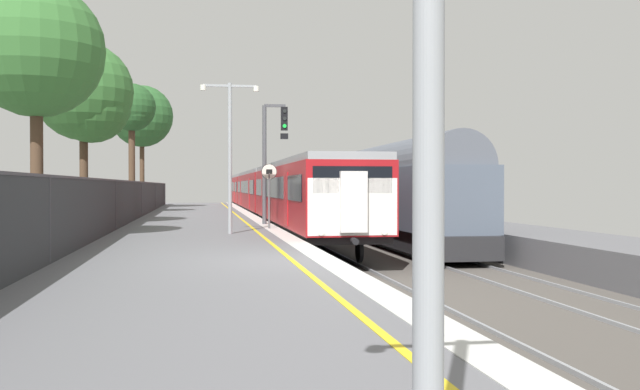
{
  "coord_description": "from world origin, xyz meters",
  "views": [
    {
      "loc": [
        -2.32,
        -15.66,
        1.63
      ],
      "look_at": [
        1.37,
        6.56,
        1.35
      ],
      "focal_mm": 40.3,
      "sensor_mm": 36.0,
      "label": 1
    }
  ],
  "objects_px": {
    "freight_train_adjacent_track": "(319,189)",
    "platform_lamp_mid": "(230,144)",
    "signal_gantry": "(271,149)",
    "background_tree_left": "(132,110)",
    "speed_limit_sign": "(269,187)",
    "commuter_train_at_platform": "(264,191)",
    "background_tree_right": "(143,118)",
    "background_tree_back": "(86,96)",
    "background_tree_centre": "(35,54)"
  },
  "relations": [
    {
      "from": "freight_train_adjacent_track",
      "to": "signal_gantry",
      "type": "bearing_deg",
      "value": -104.84
    },
    {
      "from": "platform_lamp_mid",
      "to": "background_tree_back",
      "type": "bearing_deg",
      "value": 130.19
    },
    {
      "from": "platform_lamp_mid",
      "to": "background_tree_right",
      "type": "bearing_deg",
      "value": 99.86
    },
    {
      "from": "speed_limit_sign",
      "to": "background_tree_back",
      "type": "relative_size",
      "value": 0.32
    },
    {
      "from": "platform_lamp_mid",
      "to": "background_tree_centre",
      "type": "xyz_separation_m",
      "value": [
        -5.94,
        -1.83,
        2.57
      ]
    },
    {
      "from": "commuter_train_at_platform",
      "to": "platform_lamp_mid",
      "type": "height_order",
      "value": "platform_lamp_mid"
    },
    {
      "from": "commuter_train_at_platform",
      "to": "background_tree_centre",
      "type": "distance_m",
      "value": 29.47
    },
    {
      "from": "background_tree_right",
      "to": "background_tree_back",
      "type": "height_order",
      "value": "background_tree_right"
    },
    {
      "from": "background_tree_right",
      "to": "background_tree_back",
      "type": "bearing_deg",
      "value": -91.25
    },
    {
      "from": "commuter_train_at_platform",
      "to": "background_tree_right",
      "type": "bearing_deg",
      "value": 153.11
    },
    {
      "from": "speed_limit_sign",
      "to": "freight_train_adjacent_track",
      "type": "bearing_deg",
      "value": 76.24
    },
    {
      "from": "background_tree_left",
      "to": "platform_lamp_mid",
      "type": "bearing_deg",
      "value": -75.73
    },
    {
      "from": "signal_gantry",
      "to": "speed_limit_sign",
      "type": "distance_m",
      "value": 3.6
    },
    {
      "from": "background_tree_left",
      "to": "signal_gantry",
      "type": "bearing_deg",
      "value": -63.56
    },
    {
      "from": "background_tree_centre",
      "to": "background_tree_right",
      "type": "distance_m",
      "value": 32.03
    },
    {
      "from": "background_tree_centre",
      "to": "background_tree_right",
      "type": "relative_size",
      "value": 0.85
    },
    {
      "from": "background_tree_left",
      "to": "background_tree_centre",
      "type": "xyz_separation_m",
      "value": [
        -0.87,
        -21.78,
        -0.57
      ]
    },
    {
      "from": "signal_gantry",
      "to": "commuter_train_at_platform",
      "type": "bearing_deg",
      "value": 85.77
    },
    {
      "from": "signal_gantry",
      "to": "platform_lamp_mid",
      "type": "xyz_separation_m",
      "value": [
        -1.96,
        -5.81,
        -0.12
      ]
    },
    {
      "from": "background_tree_left",
      "to": "background_tree_right",
      "type": "bearing_deg",
      "value": 90.96
    },
    {
      "from": "freight_train_adjacent_track",
      "to": "signal_gantry",
      "type": "distance_m",
      "value": 21.48
    },
    {
      "from": "freight_train_adjacent_track",
      "to": "background_tree_left",
      "type": "distance_m",
      "value": 14.91
    },
    {
      "from": "platform_lamp_mid",
      "to": "background_tree_centre",
      "type": "relative_size",
      "value": 0.66
    },
    {
      "from": "platform_lamp_mid",
      "to": "background_tree_left",
      "type": "height_order",
      "value": "background_tree_left"
    },
    {
      "from": "speed_limit_sign",
      "to": "platform_lamp_mid",
      "type": "distance_m",
      "value": 3.4
    },
    {
      "from": "platform_lamp_mid",
      "to": "background_tree_back",
      "type": "xyz_separation_m",
      "value": [
        -5.75,
        6.81,
        2.36
      ]
    },
    {
      "from": "speed_limit_sign",
      "to": "signal_gantry",
      "type": "bearing_deg",
      "value": 83.44
    },
    {
      "from": "platform_lamp_mid",
      "to": "background_tree_left",
      "type": "bearing_deg",
      "value": 104.27
    },
    {
      "from": "commuter_train_at_platform",
      "to": "background_tree_left",
      "type": "height_order",
      "value": "background_tree_left"
    },
    {
      "from": "speed_limit_sign",
      "to": "commuter_train_at_platform",
      "type": "bearing_deg",
      "value": 85.44
    },
    {
      "from": "speed_limit_sign",
      "to": "platform_lamp_mid",
      "type": "bearing_deg",
      "value": -121.3
    },
    {
      "from": "freight_train_adjacent_track",
      "to": "background_tree_left",
      "type": "xyz_separation_m",
      "value": [
        -12.51,
        -6.56,
        4.78
      ]
    },
    {
      "from": "commuter_train_at_platform",
      "to": "background_tree_back",
      "type": "distance_m",
      "value": 21.47
    },
    {
      "from": "freight_train_adjacent_track",
      "to": "background_tree_right",
      "type": "height_order",
      "value": "background_tree_right"
    },
    {
      "from": "background_tree_left",
      "to": "speed_limit_sign",
      "type": "bearing_deg",
      "value": -68.98
    },
    {
      "from": "background_tree_left",
      "to": "background_tree_back",
      "type": "xyz_separation_m",
      "value": [
        -0.68,
        -13.13,
        -0.77
      ]
    },
    {
      "from": "platform_lamp_mid",
      "to": "commuter_train_at_platform",
      "type": "bearing_deg",
      "value": 82.41
    },
    {
      "from": "signal_gantry",
      "to": "background_tree_left",
      "type": "bearing_deg",
      "value": 116.44
    },
    {
      "from": "signal_gantry",
      "to": "platform_lamp_mid",
      "type": "height_order",
      "value": "platform_lamp_mid"
    },
    {
      "from": "platform_lamp_mid",
      "to": "background_tree_left",
      "type": "relative_size",
      "value": 0.66
    },
    {
      "from": "commuter_train_at_platform",
      "to": "background_tree_centre",
      "type": "height_order",
      "value": "background_tree_centre"
    },
    {
      "from": "freight_train_adjacent_track",
      "to": "platform_lamp_mid",
      "type": "xyz_separation_m",
      "value": [
        -7.44,
        -26.5,
        1.65
      ]
    },
    {
      "from": "background_tree_right",
      "to": "freight_train_adjacent_track",
      "type": "bearing_deg",
      "value": -16.11
    },
    {
      "from": "commuter_train_at_platform",
      "to": "platform_lamp_mid",
      "type": "bearing_deg",
      "value": -97.59
    },
    {
      "from": "background_tree_back",
      "to": "background_tree_right",
      "type": "bearing_deg",
      "value": 88.75
    },
    {
      "from": "speed_limit_sign",
      "to": "background_tree_right",
      "type": "height_order",
      "value": "background_tree_right"
    },
    {
      "from": "background_tree_back",
      "to": "commuter_train_at_platform",
      "type": "bearing_deg",
      "value": 64.14
    },
    {
      "from": "freight_train_adjacent_track",
      "to": "background_tree_right",
      "type": "distance_m",
      "value": 14.23
    },
    {
      "from": "commuter_train_at_platform",
      "to": "background_tree_centre",
      "type": "xyz_separation_m",
      "value": [
        -9.37,
        -27.6,
        4.37
      ]
    },
    {
      "from": "freight_train_adjacent_track",
      "to": "platform_lamp_mid",
      "type": "height_order",
      "value": "platform_lamp_mid"
    }
  ]
}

